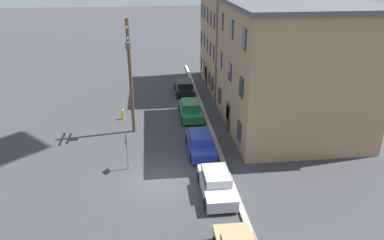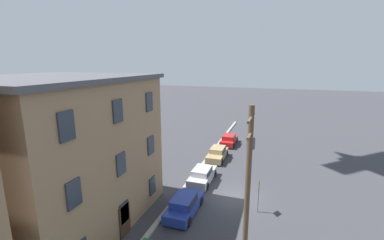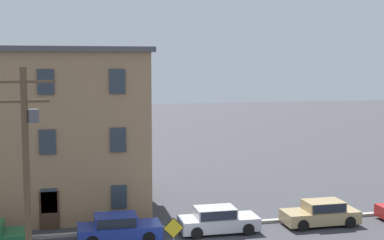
{
  "view_description": "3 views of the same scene",
  "coord_description": "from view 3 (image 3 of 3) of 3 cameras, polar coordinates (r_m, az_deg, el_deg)",
  "views": [
    {
      "loc": [
        20.86,
        -0.32,
        13.18
      ],
      "look_at": [
        -0.26,
        2.12,
        4.06
      ],
      "focal_mm": 35.0,
      "sensor_mm": 36.0,
      "label": 1
    },
    {
      "loc": [
        -20.05,
        -3.06,
        11.16
      ],
      "look_at": [
        -1.65,
        3.22,
        6.83
      ],
      "focal_mm": 24.0,
      "sensor_mm": 36.0,
      "label": 2
    },
    {
      "loc": [
        -5.96,
        -24.59,
        9.35
      ],
      "look_at": [
        0.77,
        5.14,
        6.15
      ],
      "focal_mm": 50.0,
      "sensor_mm": 36.0,
      "label": 3
    }
  ],
  "objects": [
    {
      "name": "car_blue",
      "position": [
        29.12,
        -7.89,
        -11.25
      ],
      "size": [
        4.4,
        1.92,
        1.43
      ],
      "color": "#233899",
      "rests_on": "ground_plane"
    },
    {
      "name": "caution_sign",
      "position": [
        24.1,
        -1.99,
        -12.36
      ],
      "size": [
        0.94,
        0.08,
        2.65
      ],
      "color": "slate",
      "rests_on": "ground_plane"
    },
    {
      "name": "kerb_strip",
      "position": [
        31.11,
        -1.14,
        -11.35
      ],
      "size": [
        56.0,
        0.36,
        0.16
      ],
      "primitive_type": "cube",
      "color": "#9E998E",
      "rests_on": "ground_plane"
    },
    {
      "name": "utility_pole",
      "position": [
        23.16,
        -17.17,
        -4.63
      ],
      "size": [
        2.4,
        0.44,
        9.23
      ],
      "color": "brown",
      "rests_on": "ground_plane"
    },
    {
      "name": "apartment_midblock",
      "position": [
        35.85,
        -14.85,
        -0.88
      ],
      "size": [
        12.28,
        10.49,
        10.34
      ],
      "color": "#9E7A56",
      "rests_on": "ground_plane"
    },
    {
      "name": "car_silver",
      "position": [
        30.27,
        2.72,
        -10.53
      ],
      "size": [
        4.4,
        1.92,
        1.43
      ],
      "color": "#B7B7BC",
      "rests_on": "ground_plane"
    },
    {
      "name": "car_tan",
      "position": [
        32.45,
        13.62,
        -9.55
      ],
      "size": [
        4.4,
        1.92,
        1.43
      ],
      "color": "tan",
      "rests_on": "ground_plane"
    }
  ]
}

